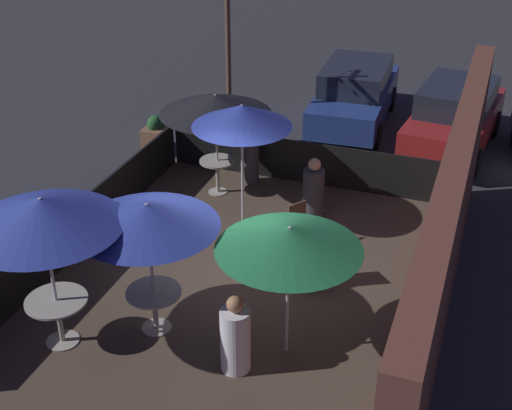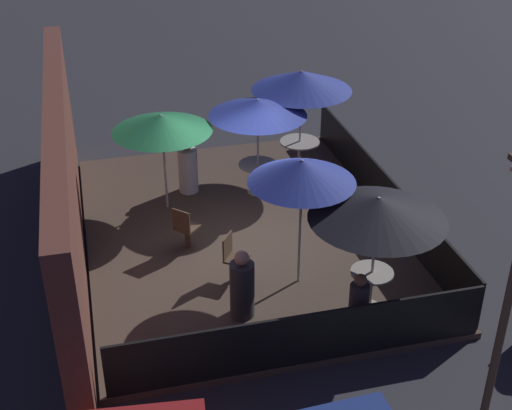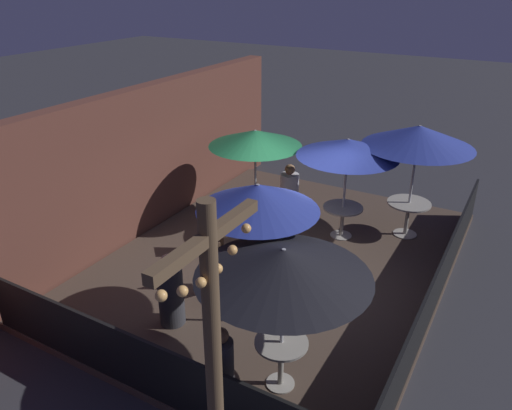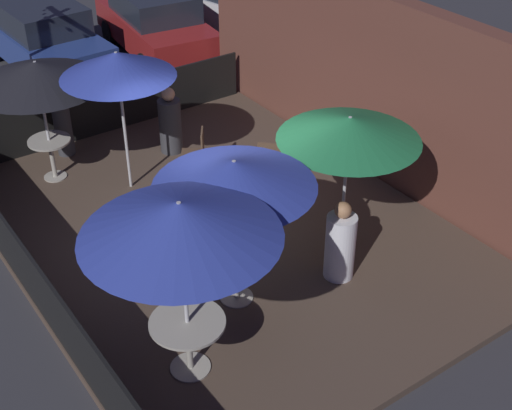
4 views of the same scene
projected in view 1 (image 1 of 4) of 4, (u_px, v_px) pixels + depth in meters
ground_plane at (236, 289)px, 12.30m from camera, size 60.00×60.00×0.00m
patio_deck at (236, 286)px, 12.27m from camera, size 8.26×6.25×0.12m
building_wall at (446, 243)px, 10.53m from camera, size 9.86×0.36×3.26m
fence_front at (77, 229)px, 12.92m from camera, size 8.06×0.05×0.95m
fence_side_left at (303, 162)px, 15.38m from camera, size 0.05×6.05×0.95m
patio_umbrella_0 at (147, 215)px, 10.19m from camera, size 2.12×2.12×2.22m
patio_umbrella_1 at (42, 213)px, 9.81m from camera, size 2.28×2.28×2.48m
patio_umbrella_2 at (215, 104)px, 14.23m from camera, size 2.28×2.28×2.19m
patio_umbrella_3 at (289, 238)px, 9.77m from camera, size 2.09×2.09×2.15m
patio_umbrella_4 at (242, 116)px, 12.95m from camera, size 1.86×1.86×2.47m
dining_table_0 at (154, 299)px, 10.91m from camera, size 0.86×0.86×0.70m
dining_table_1 at (58, 308)px, 10.60m from camera, size 0.93×0.93×0.78m
dining_table_2 at (217, 167)px, 14.91m from camera, size 0.74×0.74×0.75m
patio_chair_0 at (311, 260)px, 11.96m from camera, size 0.57×0.57×0.92m
patio_chair_1 at (293, 220)px, 13.16m from camera, size 0.56×0.56×0.90m
patron_0 at (313, 192)px, 13.98m from camera, size 0.59×0.59×1.29m
patron_1 at (251, 158)px, 15.34m from camera, size 0.45×0.45×1.25m
patron_2 at (235, 338)px, 10.11m from camera, size 0.57×0.57×1.26m
planter_box at (156, 135)px, 17.15m from camera, size 0.73×0.51×0.92m
light_post at (228, 53)px, 16.51m from camera, size 1.10×0.12×4.17m
parked_car_0 at (355, 94)px, 18.43m from camera, size 4.40×1.93×1.62m
parked_car_1 at (455, 116)px, 17.08m from camera, size 4.25×2.14×1.62m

